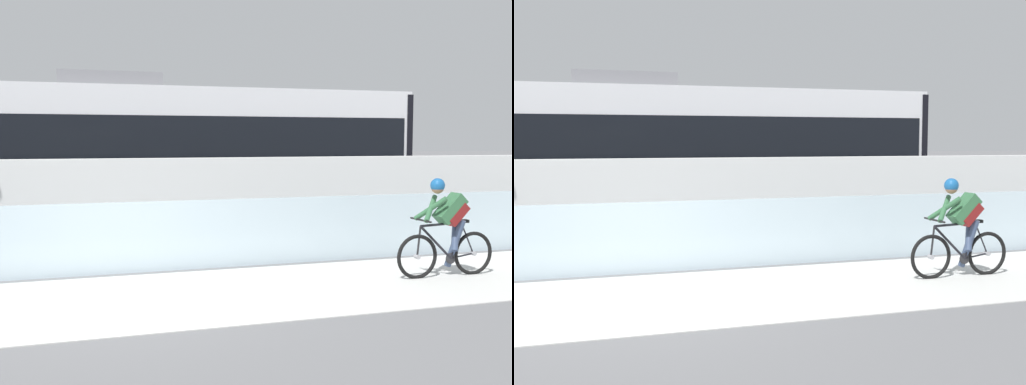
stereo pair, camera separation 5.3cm
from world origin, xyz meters
The scene contains 8 objects.
ground_plane centered at (0.00, 0.00, 0.00)m, with size 200.00×200.00×0.00m, color slate.
bike_path_deck centered at (0.00, 0.00, 0.01)m, with size 32.00×3.20×0.01m, color silver.
glass_parapet centered at (0.00, 1.85, 0.60)m, with size 32.00×0.05×1.19m, color silver.
concrete_barrier_wall centered at (0.00, 3.65, 0.93)m, with size 32.00×0.36×1.86m, color white.
tram_rail_near centered at (0.00, 6.13, 0.00)m, with size 32.00×0.08×0.01m, color #595654.
tram_rail_far centered at (0.00, 7.57, 0.00)m, with size 32.00×0.08×0.01m, color #595654.
tram centered at (2.28, 6.85, 1.89)m, with size 11.06×2.54×3.81m.
cyclist_on_bike centered at (5.05, 0.00, 0.78)m, with size 1.77×0.58×1.61m.
Camera 2 is at (-0.85, -8.63, 2.22)m, focal length 43.97 mm.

